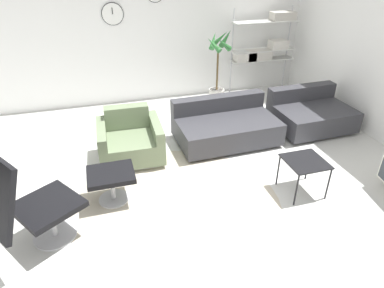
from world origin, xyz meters
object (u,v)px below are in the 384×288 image
(lounge_chair, at_px, (11,195))
(shelf_unit, at_px, (264,44))
(side_table, at_px, (305,164))
(armchair_red, at_px, (130,141))
(potted_plant, at_px, (218,75))
(ottoman, at_px, (111,179))
(couch_second, at_px, (310,115))
(couch_low, at_px, (225,127))

(lounge_chair, distance_m, shelf_unit, 5.27)
(side_table, bearing_deg, armchair_red, 143.76)
(potted_plant, bearing_deg, lounge_chair, -136.03)
(ottoman, relative_size, couch_second, 0.43)
(couch_second, height_order, side_table, couch_second)
(couch_second, bearing_deg, side_table, 52.47)
(armchair_red, relative_size, shelf_unit, 0.53)
(lounge_chair, relative_size, couch_low, 0.79)
(couch_second, distance_m, side_table, 1.85)
(lounge_chair, bearing_deg, shelf_unit, 94.73)
(couch_low, bearing_deg, side_table, 104.59)
(couch_low, bearing_deg, armchair_red, 1.79)
(potted_plant, bearing_deg, ottoman, -132.65)
(armchair_red, relative_size, couch_low, 0.58)
(lounge_chair, xyz_separation_m, couch_low, (2.68, 1.58, -0.47))
(couch_second, distance_m, potted_plant, 1.80)
(potted_plant, bearing_deg, couch_low, -104.93)
(couch_second, bearing_deg, armchair_red, 0.44)
(couch_low, bearing_deg, couch_second, 179.14)
(ottoman, xyz_separation_m, side_table, (2.23, -0.49, 0.10))
(armchair_red, bearing_deg, side_table, 145.70)
(lounge_chair, distance_m, couch_second, 4.51)
(ottoman, bearing_deg, shelf_unit, 39.69)
(lounge_chair, distance_m, ottoman, 1.13)
(armchair_red, xyz_separation_m, potted_plant, (1.83, 1.45, 0.32))
(potted_plant, relative_size, shelf_unit, 0.86)
(ottoman, distance_m, couch_low, 2.05)
(ottoman, xyz_separation_m, armchair_red, (0.33, 0.90, -0.05))
(ottoman, height_order, side_table, side_table)
(shelf_unit, bearing_deg, ottoman, -140.31)
(side_table, bearing_deg, shelf_unit, 72.38)
(armchair_red, distance_m, potted_plant, 2.35)
(ottoman, distance_m, couch_second, 3.46)
(couch_low, xyz_separation_m, couch_second, (1.51, 0.02, 0.00))
(side_table, relative_size, shelf_unit, 0.28)
(lounge_chair, height_order, armchair_red, lounge_chair)
(ottoman, bearing_deg, couch_second, 16.92)
(ottoman, distance_m, side_table, 2.28)
(lounge_chair, relative_size, armchair_red, 1.36)
(lounge_chair, xyz_separation_m, side_table, (3.11, 0.10, -0.30))
(ottoman, bearing_deg, side_table, -12.37)
(armchair_red, relative_size, couch_second, 0.72)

